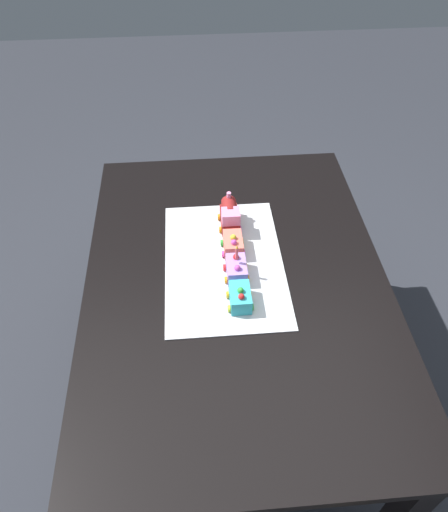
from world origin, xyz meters
TOP-DOWN VIEW (x-y plane):
  - ground_plane at (0.00, 0.00)m, footprint 8.00×8.00m
  - dining_table at (0.00, 0.00)m, footprint 1.40×1.00m
  - cake_board at (-0.08, -0.04)m, footprint 0.60×0.40m
  - cake_locomotive at (-0.26, -0.00)m, footprint 0.14×0.08m
  - cake_car_caboose_coral at (-0.13, -0.00)m, footprint 0.10×0.08m
  - cake_car_gondola_lavender at (-0.02, -0.00)m, footprint 0.10×0.08m
  - cake_car_tanker_turquoise at (0.10, -0.00)m, footprint 0.10×0.08m
  - birthday_candle at (-0.02, -0.00)m, footprint 0.01×0.01m

SIDE VIEW (x-z plane):
  - ground_plane at x=0.00m, z-range 0.00..0.00m
  - dining_table at x=0.00m, z-range 0.26..1.00m
  - cake_board at x=-0.08m, z-range 0.74..0.74m
  - cake_car_caboose_coral at x=-0.13m, z-range 0.74..0.81m
  - cake_car_gondola_lavender at x=-0.02m, z-range 0.74..0.81m
  - cake_car_tanker_turquoise at x=0.10m, z-range 0.74..0.81m
  - cake_locomotive at x=-0.26m, z-range 0.73..0.85m
  - birthday_candle at x=-0.02m, z-range 0.81..0.88m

